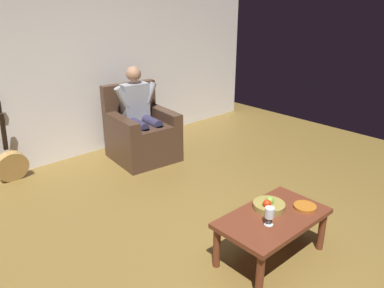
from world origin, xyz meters
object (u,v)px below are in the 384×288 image
guitar (11,163)px  decorative_dish (305,207)px  person_seated (140,111)px  coffee_table (272,222)px  wine_glass_near (269,214)px  armchair (141,134)px  fruit_bowl (269,205)px

guitar → decorative_dish: guitar is taller
person_seated → decorative_dish: size_ratio=6.53×
coffee_table → wine_glass_near: wine_glass_near is taller
armchair → decorative_dish: size_ratio=5.23×
person_seated → coffee_table: size_ratio=1.30×
person_seated → coffee_table: person_seated is taller
coffee_table → guitar: guitar is taller
armchair → wine_glass_near: (0.59, 2.52, 0.16)m
person_seated → guitar: (1.54, -0.48, -0.44)m
armchair → coffee_table: size_ratio=1.04×
guitar → armchair: bearing=162.8°
person_seated → guitar: 1.67m
person_seated → coffee_table: bearing=85.7°
armchair → fruit_bowl: 2.41m
fruit_bowl → decorative_dish: bearing=139.0°
armchair → fruit_bowl: armchair is taller
armchair → person_seated: person_seated is taller
coffee_table → decorative_dish: (-0.30, 0.11, 0.07)m
person_seated → decorative_dish: 2.59m
coffee_table → armchair: bearing=-100.6°
person_seated → wine_glass_near: bearing=83.1°
guitar → decorative_dish: bearing=114.3°
guitar → person_seated: bearing=162.8°
fruit_bowl → guitar: bearing=-68.1°
wine_glass_near → guitar: bearing=-72.4°
wine_glass_near → armchair: bearing=-103.2°
armchair → coffee_table: (0.46, 2.47, 0.00)m
wine_glass_near → coffee_table: bearing=-158.1°
person_seated → fruit_bowl: person_seated is taller
fruit_bowl → decorative_dish: size_ratio=1.42×
coffee_table → decorative_dish: decorative_dish is taller
armchair → fruit_bowl: size_ratio=3.69×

